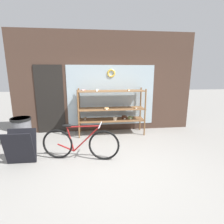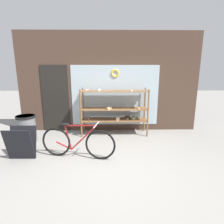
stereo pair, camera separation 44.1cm
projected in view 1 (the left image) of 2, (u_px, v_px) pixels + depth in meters
ground_plane at (114, 166)px, 3.60m from camera, size 30.00×30.00×0.00m
storefront_facade at (103, 84)px, 5.51m from camera, size 5.70×0.13×3.10m
display_case at (112, 108)px, 5.29m from camera, size 2.00×0.55×1.41m
bicycle at (80, 144)px, 3.80m from camera, size 1.68×0.48×0.81m
sandwich_board at (20, 147)px, 3.62m from camera, size 0.59×0.38×0.71m
trash_bin at (22, 131)px, 4.52m from camera, size 0.50×0.50×0.75m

